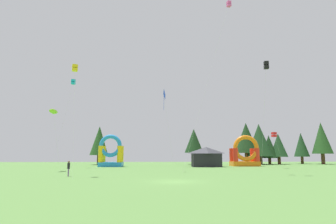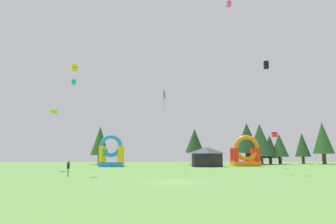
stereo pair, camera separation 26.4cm
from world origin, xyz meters
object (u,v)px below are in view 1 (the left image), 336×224
Objects in this scene: festival_tent at (206,157)px; kite_yellow_box at (75,68)px; kite_cyan_box at (73,82)px; kite_blue_diamond at (163,95)px; person_left_edge at (69,167)px; inflatable_orange_dome at (245,155)px; kite_black_box at (266,66)px; inflatable_yellow_castle at (111,154)px; kite_lime_parafoil at (53,112)px; kite_red_box at (274,135)px; kite_pink_box at (229,5)px.

kite_yellow_box is at bearing -133.03° from festival_tent.
kite_cyan_box is at bearing 106.81° from kite_yellow_box.
festival_tent is (8.93, 13.78, -9.59)m from kite_blue_diamond.
person_left_edge is 38.04m from inflatable_orange_dome.
kite_blue_diamond is 17.60m from person_left_edge.
kite_black_box is (24.92, 1.06, 1.02)m from kite_yellow_box.
kite_cyan_box is at bearing -174.06° from inflatable_orange_dome.
festival_tent is (20.27, 21.71, -11.32)m from kite_yellow_box.
kite_yellow_box is 25.41m from inflatable_yellow_castle.
kite_lime_parafoil is 1.51× the size of inflatable_yellow_castle.
kite_lime_parafoil is at bearing -87.69° from kite_cyan_box.
kite_black_box reaches higher than inflatable_yellow_castle.
kite_red_box is 1.01× the size of inflatable_yellow_castle.
kite_red_box is 13.52m from festival_tent.
kite_black_box is 0.87× the size of kite_cyan_box.
kite_lime_parafoil is at bearing -154.80° from festival_tent.
kite_cyan_box reaches higher than kite_black_box.
inflatable_orange_dome is at bearing 16.05° from festival_tent.
kite_pink_box is 4.49× the size of festival_tent.
kite_lime_parafoil is at bearing -170.63° from kite_red_box.
kite_cyan_box is at bearing 147.97° from kite_black_box.
inflatable_yellow_castle is (6.98, 13.47, -6.70)m from kite_lime_parafoil.
kite_yellow_box is 7.67× the size of person_left_edge.
inflatable_orange_dome is (34.65, 14.73, -6.85)m from kite_lime_parafoil.
person_left_edge is at bearing -60.08° from kite_lime_parafoil.
kite_lime_parafoil is 0.39× the size of kite_pink_box.
festival_tent is at bearing 57.06° from kite_blue_diamond.
kite_lime_parafoil is 0.79× the size of kite_blue_diamond.
festival_tent is at bearing -3.69° from inflatable_yellow_castle.
kite_blue_diamond is at bearing -159.22° from kite_red_box.
kite_lime_parafoil is at bearing 10.43° from person_left_edge.
inflatable_orange_dome reaches higher than inflatable_yellow_castle.
person_left_edge is (5.72, -9.95, -8.04)m from kite_lime_parafoil.
kite_yellow_box is 0.92× the size of kite_black_box.
kite_red_box is 31.49m from inflatable_yellow_castle.
person_left_edge is (-31.68, -16.12, -4.94)m from kite_red_box.
kite_cyan_box is 2.69× the size of inflatable_orange_dome.
inflatable_orange_dome is (35.09, 3.65, -14.36)m from kite_cyan_box.
kite_cyan_box is at bearing 172.62° from kite_red_box.
kite_pink_box reaches higher than inflatable_yellow_castle.
inflatable_yellow_castle is (-19.63, 19.08, -21.95)m from kite_pink_box.
kite_cyan_box reaches higher than kite_lime_parafoil.
kite_red_box is (10.80, 11.78, -18.34)m from kite_pink_box.
kite_black_box is at bearing -99.75° from inflatable_orange_dome.
kite_lime_parafoil is 5.39× the size of person_left_edge.
kite_pink_box reaches higher than festival_tent.
kite_yellow_box is 2.13× the size of kite_red_box.
inflatable_yellow_castle is (-10.11, 15.01, -9.13)m from kite_blue_diamond.
kite_black_box is 2.67× the size of festival_tent.
kite_blue_diamond reaches higher than kite_lime_parafoil.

